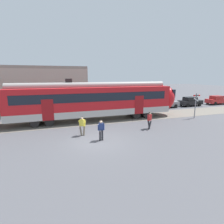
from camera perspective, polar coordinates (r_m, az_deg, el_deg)
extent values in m
plane|color=#515156|center=(13.90, -4.73, -9.48)|extent=(160.00, 160.00, 0.00)
cube|color=#B7B2AD|center=(20.17, -5.83, 0.32)|extent=(18.00, 3.06, 0.70)
cube|color=red|center=(19.93, -5.92, 4.69)|extent=(18.00, 3.00, 2.40)
cube|color=black|center=(18.44, -4.90, 4.77)|extent=(16.56, 0.03, 0.90)
cube|color=maroon|center=(20.30, 8.87, 2.32)|extent=(1.10, 0.04, 2.10)
cube|color=maroon|center=(18.10, -20.25, 0.59)|extent=(1.10, 0.04, 2.10)
cylinder|color=#9C9793|center=(19.81, -6.01, 8.66)|extent=(17.64, 0.70, 0.70)
cube|color=black|center=(19.38, -13.97, 9.94)|extent=(0.70, 0.12, 0.40)
cylinder|color=black|center=(22.48, 10.02, -0.19)|extent=(0.90, 2.40, 0.90)
cylinder|color=black|center=(21.85, 6.78, -0.43)|extent=(0.90, 2.40, 0.90)
cylinder|color=black|center=(19.86, -19.67, -2.28)|extent=(0.90, 2.40, 0.90)
cylinder|color=black|center=(19.95, -23.69, -2.52)|extent=(0.90, 2.40, 0.90)
ellipsoid|color=red|center=(23.91, 17.11, 4.56)|extent=(1.80, 2.85, 2.95)
cube|color=black|center=(24.05, 17.88, 5.99)|extent=(0.40, 2.40, 1.00)
cylinder|color=#6B6051|center=(15.08, -10.14, -6.18)|extent=(0.32, 0.38, 0.87)
cylinder|color=#6B6051|center=(15.24, -9.06, -5.94)|extent=(0.32, 0.38, 0.87)
cube|color=gold|center=(14.96, -9.69, -3.47)|extent=(0.43, 0.40, 0.56)
cylinder|color=gold|center=(14.95, -8.79, -3.64)|extent=(0.21, 0.25, 0.52)
cylinder|color=gold|center=(15.00, -10.57, -3.66)|extent=(0.21, 0.25, 0.52)
sphere|color=beige|center=(14.85, -9.77, -2.03)|extent=(0.22, 0.22, 0.22)
sphere|color=black|center=(14.86, -9.74, -1.90)|extent=(0.20, 0.20, 0.20)
cube|color=maroon|center=(15.11, -9.39, -3.22)|extent=(0.32, 0.29, 0.40)
cylinder|color=#28282D|center=(13.76, -3.90, -7.78)|extent=(0.23, 0.38, 0.87)
cylinder|color=#28282D|center=(14.03, -3.17, -7.38)|extent=(0.23, 0.38, 0.87)
cube|color=navy|center=(13.68, -3.57, -4.77)|extent=(0.41, 0.32, 0.56)
cylinder|color=navy|center=(13.77, -2.66, -4.86)|extent=(0.15, 0.26, 0.52)
cylinder|color=navy|center=(13.61, -4.49, -5.08)|extent=(0.15, 0.26, 0.52)
sphere|color=beige|center=(13.55, -3.59, -3.21)|extent=(0.22, 0.22, 0.22)
sphere|color=black|center=(13.56, -3.60, -3.07)|extent=(0.20, 0.20, 0.20)
cube|color=black|center=(13.84, -3.58, -4.48)|extent=(0.31, 0.22, 0.40)
cylinder|color=#28282D|center=(17.02, 12.25, -4.19)|extent=(0.26, 0.38, 0.87)
cylinder|color=#28282D|center=(17.32, 11.92, -3.90)|extent=(0.26, 0.38, 0.87)
cube|color=red|center=(16.99, 12.18, -1.74)|extent=(0.42, 0.35, 0.56)
cylinder|color=red|center=(17.22, 12.44, -1.74)|extent=(0.17, 0.26, 0.52)
cylinder|color=red|center=(16.79, 11.90, -2.06)|extent=(0.17, 0.26, 0.52)
sphere|color=tan|center=(16.89, 12.29, -0.46)|extent=(0.22, 0.22, 0.22)
sphere|color=black|center=(16.90, 12.24, -0.35)|extent=(0.20, 0.20, 0.20)
cube|color=black|center=(17.10, 11.72, -1.56)|extent=(0.32, 0.25, 0.40)
cube|color=gray|center=(29.23, 17.23, 2.58)|extent=(4.04, 1.74, 0.68)
cube|color=slate|center=(29.05, 17.07, 3.77)|extent=(1.94, 1.49, 0.56)
cube|color=black|center=(29.64, 18.54, 3.75)|extent=(0.16, 1.37, 0.48)
cylinder|color=black|center=(30.64, 18.18, 2.27)|extent=(0.61, 0.22, 0.60)
cylinder|color=black|center=(29.45, 20.03, 1.79)|extent=(0.61, 0.22, 0.60)
cylinder|color=black|center=(29.19, 14.33, 2.05)|extent=(0.61, 0.22, 0.60)
cylinder|color=black|center=(27.93, 16.11, 1.53)|extent=(0.61, 0.22, 0.60)
cube|color=black|center=(32.35, 24.22, 2.91)|extent=(4.05, 1.76, 0.68)
cube|color=black|center=(32.16, 24.12, 3.99)|extent=(1.94, 1.50, 0.56)
cube|color=black|center=(32.84, 25.31, 3.95)|extent=(0.16, 1.37, 0.48)
cylinder|color=black|center=(33.81, 24.77, 2.62)|extent=(0.61, 0.22, 0.60)
cylinder|color=black|center=(32.74, 26.67, 2.18)|extent=(0.61, 0.22, 0.60)
cylinder|color=black|center=(32.12, 21.61, 2.44)|extent=(0.61, 0.22, 0.60)
cylinder|color=black|center=(30.99, 23.51, 1.98)|extent=(0.61, 0.22, 0.60)
cube|color=#B22323|center=(36.63, 31.03, 3.18)|extent=(4.02, 1.70, 0.68)
cube|color=maroon|center=(36.44, 30.98, 4.13)|extent=(1.92, 1.47, 0.56)
cube|color=black|center=(37.18, 31.92, 4.09)|extent=(0.14, 1.37, 0.48)
cylinder|color=black|center=(38.11, 31.29, 2.90)|extent=(0.60, 0.21, 0.60)
cylinder|color=black|center=(36.24, 28.78, 2.79)|extent=(0.60, 0.21, 0.60)
cylinder|color=black|center=(35.23, 30.64, 2.38)|extent=(0.60, 0.21, 0.60)
cylinder|color=gray|center=(23.14, 25.56, 1.82)|extent=(0.11, 0.11, 3.00)
cube|color=black|center=(22.98, 25.83, 4.89)|extent=(0.80, 0.10, 0.10)
sphere|color=red|center=(22.68, 25.24, 4.87)|extent=(0.20, 0.20, 0.20)
sphere|color=red|center=(23.21, 26.61, 4.88)|extent=(0.20, 0.20, 0.20)
cube|color=white|center=(23.02, 25.77, 3.65)|extent=(0.72, 0.03, 0.48)
cube|color=#B2A899|center=(29.46, -29.36, 6.30)|extent=(20.95, 5.00, 6.00)
cube|color=gray|center=(29.42, -30.00, 12.50)|extent=(20.95, 5.00, 0.40)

